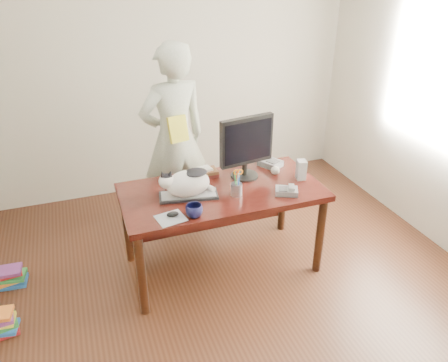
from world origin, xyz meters
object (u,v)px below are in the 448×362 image
(monitor, at_px, (246,144))
(coffee_mug, at_px, (194,211))
(keyboard, at_px, (189,195))
(calculator, at_px, (270,163))
(pen_cup, at_px, (237,188))
(mouse, at_px, (173,214))
(phone, at_px, (287,191))
(book_pile_b, at_px, (10,277))
(person, at_px, (174,139))
(book_stack, at_px, (205,173))
(speaker, at_px, (301,170))
(desk, at_px, (219,201))
(cat, at_px, (186,182))
(baseball, at_px, (275,170))

(monitor, distance_m, coffee_mug, 0.78)
(keyboard, xyz_separation_m, calculator, (0.83, 0.29, 0.01))
(pen_cup, xyz_separation_m, mouse, (-0.54, -0.14, -0.04))
(phone, xyz_separation_m, book_pile_b, (-2.18, 0.59, -0.70))
(monitor, bearing_deg, calculator, 15.94)
(person, bearing_deg, book_stack, 90.03)
(speaker, bearing_deg, desk, -175.95)
(keyboard, height_order, pen_cup, pen_cup)
(coffee_mug, xyz_separation_m, phone, (0.78, 0.08, -0.02))
(pen_cup, bearing_deg, mouse, -165.27)
(speaker, height_order, book_stack, speaker)
(keyboard, distance_m, cat, 0.12)
(monitor, bearing_deg, mouse, -160.36)
(monitor, xyz_separation_m, speaker, (0.42, -0.18, -0.22))
(monitor, xyz_separation_m, person, (-0.43, 0.70, -0.16))
(desk, xyz_separation_m, keyboard, (-0.28, -0.11, 0.16))
(pen_cup, relative_size, coffee_mug, 1.82)
(coffee_mug, height_order, phone, coffee_mug)
(speaker, xyz_separation_m, baseball, (-0.16, 0.15, -0.05))
(pen_cup, relative_size, calculator, 0.95)
(person, distance_m, book_pile_b, 1.81)
(mouse, relative_size, person, 0.05)
(book_stack, distance_m, person, 0.58)
(coffee_mug, distance_m, calculator, 1.05)
(mouse, height_order, person, person)
(baseball, height_order, book_stack, book_stack)
(monitor, bearing_deg, coffee_mug, -151.24)
(mouse, xyz_separation_m, speaker, (1.15, 0.22, 0.06))
(keyboard, relative_size, pen_cup, 2.12)
(phone, height_order, calculator, phone)
(monitor, xyz_separation_m, book_pile_b, (-1.98, 0.22, -0.98))
(coffee_mug, height_order, baseball, coffee_mug)
(person, bearing_deg, monitor, 109.61)
(book_stack, height_order, person, person)
(calculator, bearing_deg, monitor, 176.44)
(cat, xyz_separation_m, monitor, (0.56, 0.16, 0.17))
(book_stack, distance_m, book_pile_b, 1.81)
(phone, bearing_deg, speaker, 65.77)
(baseball, xyz_separation_m, person, (-0.69, 0.73, 0.11))
(cat, bearing_deg, monitor, 25.95)
(cat, bearing_deg, coffee_mug, -84.72)
(book_stack, xyz_separation_m, person, (-0.12, 0.56, 0.11))
(book_stack, bearing_deg, person, 98.39)
(pen_cup, distance_m, speaker, 0.61)
(desk, height_order, cat, cat)
(keyboard, bearing_deg, baseball, 19.19)
(monitor, distance_m, book_stack, 0.43)
(speaker, distance_m, book_pile_b, 2.55)
(desk, height_order, keyboard, keyboard)
(mouse, xyz_separation_m, calculator, (1.02, 0.53, 0.01))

